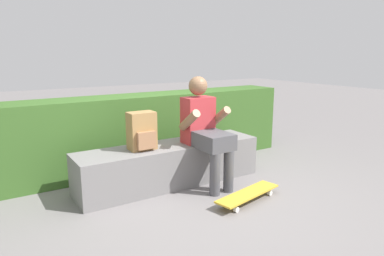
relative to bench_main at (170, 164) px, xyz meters
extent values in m
plane|color=slate|center=(0.00, -0.42, -0.23)|extent=(24.00, 24.00, 0.00)
cube|color=slate|center=(0.00, 0.00, 0.00)|extent=(2.12, 0.51, 0.46)
cube|color=#B73338|center=(0.32, -0.08, 0.49)|extent=(0.34, 0.22, 0.52)
sphere|color=#8C6647|center=(0.32, -0.08, 0.87)|extent=(0.21, 0.21, 0.21)
cube|color=#4C4C51|center=(0.32, -0.39, 0.31)|extent=(0.32, 0.40, 0.17)
cylinder|color=#4C4C51|center=(0.23, -0.54, 0.00)|extent=(0.11, 0.11, 0.46)
cylinder|color=#4C4C51|center=(0.41, -0.54, 0.00)|extent=(0.11, 0.11, 0.46)
cylinder|color=#8C6647|center=(0.12, -0.22, 0.53)|extent=(0.09, 0.33, 0.27)
cylinder|color=#8C6647|center=(0.52, -0.22, 0.53)|extent=(0.09, 0.33, 0.27)
cube|color=gold|center=(0.42, -0.85, -0.15)|extent=(0.82, 0.36, 0.02)
cylinder|color=silver|center=(0.68, -0.71, -0.20)|extent=(0.06, 0.04, 0.05)
cylinder|color=silver|center=(0.71, -0.86, -0.20)|extent=(0.06, 0.04, 0.05)
cylinder|color=silver|center=(0.13, -0.83, -0.20)|extent=(0.06, 0.04, 0.05)
cylinder|color=silver|center=(0.16, -0.98, -0.20)|extent=(0.06, 0.04, 0.05)
cube|color=#A37A47|center=(-0.34, 0.00, 0.43)|extent=(0.28, 0.18, 0.40)
cube|color=#A1704B|center=(-0.34, -0.11, 0.35)|extent=(0.20, 0.05, 0.18)
cube|color=#375F24|center=(-0.27, 0.76, 0.24)|extent=(4.70, 0.53, 0.94)
camera|label=1|loc=(-1.82, -3.33, 1.24)|focal=32.92mm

